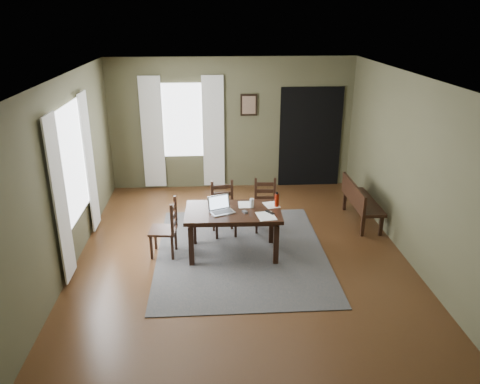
{
  "coord_description": "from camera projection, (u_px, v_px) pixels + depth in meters",
  "views": [
    {
      "loc": [
        -0.43,
        -6.47,
        3.54
      ],
      "look_at": [
        0.0,
        0.3,
        0.9
      ],
      "focal_mm": 35.0,
      "sensor_mm": 36.0,
      "label": 1
    }
  ],
  "objects": [
    {
      "name": "drinking_glass",
      "position": [
        252.0,
        203.0,
        7.11
      ],
      "size": [
        0.08,
        0.08,
        0.15
      ],
      "primitive_type": "cylinder",
      "rotation": [
        0.0,
        0.0,
        0.3
      ],
      "color": "silver",
      "rests_on": "dining_table"
    },
    {
      "name": "paper_a",
      "position": [
        219.0,
        211.0,
        6.99
      ],
      "size": [
        0.24,
        0.31,
        0.0
      ],
      "primitive_type": "cube",
      "rotation": [
        0.0,
        0.0,
        0.01
      ],
      "color": "white",
      "rests_on": "dining_table"
    },
    {
      "name": "water_bottle",
      "position": [
        277.0,
        200.0,
        7.14
      ],
      "size": [
        0.08,
        0.08,
        0.23
      ],
      "rotation": [
        0.0,
        0.0,
        -0.2
      ],
      "color": "#A8210C",
      "rests_on": "dining_table"
    },
    {
      "name": "framed_picture",
      "position": [
        249.0,
        105.0,
        9.47
      ],
      "size": [
        0.34,
        0.03,
        0.44
      ],
      "color": "black",
      "rests_on": "ground"
    },
    {
      "name": "chair_back_left",
      "position": [
        224.0,
        209.0,
        7.8
      ],
      "size": [
        0.45,
        0.45,
        0.89
      ],
      "rotation": [
        0.0,
        0.0,
        0.15
      ],
      "color": "black",
      "rests_on": "rug"
    },
    {
      "name": "ground",
      "position": [
        241.0,
        253.0,
        7.33
      ],
      "size": [
        5.0,
        6.0,
        0.01
      ],
      "color": "#492C16"
    },
    {
      "name": "curtain_left_near",
      "position": [
        60.0,
        200.0,
        6.17
      ],
      "size": [
        0.03,
        0.48,
        2.3
      ],
      "color": "silver",
      "rests_on": "ground"
    },
    {
      "name": "window_left",
      "position": [
        72.0,
        163.0,
        6.84
      ],
      "size": [
        0.01,
        1.3,
        1.7
      ],
      "color": "white",
      "rests_on": "ground"
    },
    {
      "name": "curtain_back_right",
      "position": [
        213.0,
        132.0,
        9.6
      ],
      "size": [
        0.44,
        0.03,
        2.3
      ],
      "color": "silver",
      "rests_on": "ground"
    },
    {
      "name": "dining_table",
      "position": [
        233.0,
        216.0,
        7.06
      ],
      "size": [
        1.46,
        0.9,
        0.72
      ],
      "rotation": [
        0.0,
        0.0,
        -0.03
      ],
      "color": "black",
      "rests_on": "rug"
    },
    {
      "name": "paper_b",
      "position": [
        266.0,
        216.0,
        6.83
      ],
      "size": [
        0.3,
        0.36,
        0.0
      ],
      "primitive_type": "cube",
      "rotation": [
        0.0,
        0.0,
        0.15
      ],
      "color": "white",
      "rests_on": "dining_table"
    },
    {
      "name": "room_shell",
      "position": [
        241.0,
        141.0,
        6.67
      ],
      "size": [
        5.02,
        6.02,
        2.71
      ],
      "color": "#4D4C32",
      "rests_on": "ground"
    },
    {
      "name": "doorway_back",
      "position": [
        310.0,
        137.0,
        9.8
      ],
      "size": [
        1.3,
        0.03,
        2.1
      ],
      "color": "black",
      "rests_on": "ground"
    },
    {
      "name": "bench",
      "position": [
        359.0,
        199.0,
        8.23
      ],
      "size": [
        0.41,
        1.29,
        0.73
      ],
      "rotation": [
        0.0,
        0.0,
        1.57
      ],
      "color": "black",
      "rests_on": "ground"
    },
    {
      "name": "window_back",
      "position": [
        183.0,
        120.0,
        9.5
      ],
      "size": [
        1.0,
        0.01,
        1.5
      ],
      "color": "white",
      "rests_on": "ground"
    },
    {
      "name": "chair_end",
      "position": [
        166.0,
        229.0,
        7.1
      ],
      "size": [
        0.43,
        0.43,
        0.9
      ],
      "rotation": [
        0.0,
        0.0,
        -1.67
      ],
      "color": "black",
      "rests_on": "rug"
    },
    {
      "name": "tv_remote",
      "position": [
        270.0,
        212.0,
        6.94
      ],
      "size": [
        0.13,
        0.16,
        0.02
      ],
      "primitive_type": "cube",
      "rotation": [
        0.0,
        0.0,
        0.59
      ],
      "color": "black",
      "rests_on": "dining_table"
    },
    {
      "name": "computer_mouse",
      "position": [
        245.0,
        212.0,
        6.94
      ],
      "size": [
        0.09,
        0.11,
        0.03
      ],
      "primitive_type": "cube",
      "rotation": [
        0.0,
        0.0,
        0.42
      ],
      "color": "#3F3F42",
      "rests_on": "dining_table"
    },
    {
      "name": "chair_back_right",
      "position": [
        265.0,
        206.0,
        7.97
      ],
      "size": [
        0.4,
        0.41,
        0.87
      ],
      "rotation": [
        0.0,
        0.0,
        -0.06
      ],
      "color": "black",
      "rests_on": "rug"
    },
    {
      "name": "paper_c",
      "position": [
        245.0,
        205.0,
        7.24
      ],
      "size": [
        0.22,
        0.28,
        0.0
      ],
      "primitive_type": "cube",
      "rotation": [
        0.0,
        0.0,
        -0.02
      ],
      "color": "white",
      "rests_on": "dining_table"
    },
    {
      "name": "laptop",
      "position": [
        221.0,
        208.0,
        6.98
      ],
      "size": [
        0.42,
        0.38,
        0.24
      ],
      "rotation": [
        0.0,
        0.0,
        0.39
      ],
      "color": "#B7B7BC",
      "rests_on": "dining_table"
    },
    {
      "name": "curtain_back_left",
      "position": [
        153.0,
        133.0,
        9.53
      ],
      "size": [
        0.44,
        0.03,
        2.3
      ],
      "color": "silver",
      "rests_on": "ground"
    },
    {
      "name": "rug",
      "position": [
        241.0,
        252.0,
        7.32
      ],
      "size": [
        2.6,
        3.2,
        0.01
      ],
      "color": "#424242",
      "rests_on": "ground"
    },
    {
      "name": "paper_d",
      "position": [
        271.0,
        205.0,
        7.22
      ],
      "size": [
        0.27,
        0.31,
        0.0
      ],
      "primitive_type": "cube",
      "rotation": [
        0.0,
        0.0,
        0.25
      ],
      "color": "white",
      "rests_on": "dining_table"
    },
    {
      "name": "curtain_left_far",
      "position": [
        89.0,
        163.0,
        7.69
      ],
      "size": [
        0.03,
        0.48,
        2.3
      ],
      "color": "silver",
      "rests_on": "ground"
    }
  ]
}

